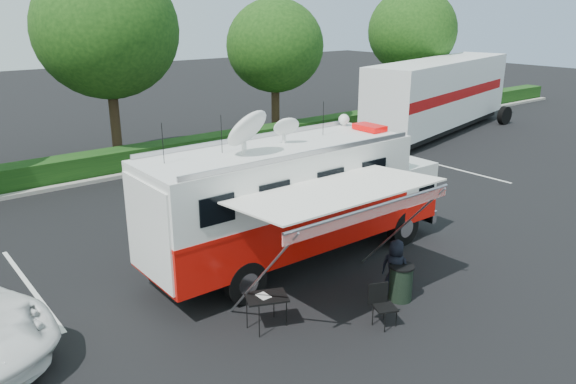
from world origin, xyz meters
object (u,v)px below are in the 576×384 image
(trash_bin, at_px, (401,282))
(semi_trailer, at_px, (440,94))
(folding_table, at_px, (266,298))
(command_truck, at_px, (297,198))

(trash_bin, height_order, semi_trailer, semi_trailer)
(folding_table, distance_m, semi_trailer, 23.03)
(semi_trailer, bearing_deg, trash_bin, -144.93)
(trash_bin, distance_m, semi_trailer, 20.76)
(command_truck, bearing_deg, semi_trailer, 26.05)
(folding_table, relative_size, trash_bin, 1.20)
(command_truck, height_order, semi_trailer, command_truck)
(command_truck, height_order, folding_table, command_truck)
(command_truck, relative_size, semi_trailer, 0.67)
(trash_bin, bearing_deg, semi_trailer, 35.07)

